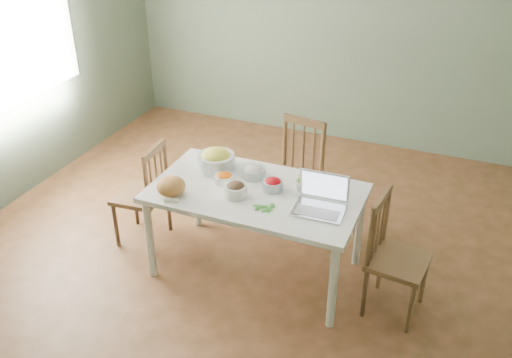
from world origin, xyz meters
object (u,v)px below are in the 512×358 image
at_px(bowl_squash, 216,159).
at_px(chair_far, 293,178).
at_px(bread_boule, 171,186).
at_px(chair_left, 140,193).
at_px(laptop, 319,196).
at_px(chair_right, 399,259).
at_px(dining_table, 256,231).

bearing_deg(bowl_squash, chair_far, 47.19).
xyz_separation_m(chair_far, bread_boule, (-0.60, -0.99, 0.32)).
height_order(chair_left, laptop, laptop).
xyz_separation_m(chair_left, bowl_squash, (0.64, 0.17, 0.36)).
bearing_deg(bread_boule, chair_right, 8.26).
xyz_separation_m(bread_boule, bowl_squash, (0.13, 0.48, 0.02)).
distance_m(dining_table, chair_right, 1.10).
relative_size(chair_far, chair_left, 1.07).
relative_size(chair_far, bread_boule, 4.59).
bearing_deg(bowl_squash, chair_left, -165.53).
distance_m(chair_left, bread_boule, 0.69).
xyz_separation_m(dining_table, bowl_squash, (-0.42, 0.19, 0.45)).
bearing_deg(bread_boule, laptop, 10.03).
bearing_deg(chair_right, bowl_squash, 87.89).
bearing_deg(laptop, dining_table, 166.87).
xyz_separation_m(bowl_squash, laptop, (0.93, -0.29, 0.04)).
relative_size(chair_far, bowl_squash, 3.34).
height_order(chair_far, bowl_squash, chair_far).
xyz_separation_m(chair_far, chair_right, (1.04, -0.75, -0.03)).
height_order(chair_right, bowl_squash, chair_right).
height_order(bowl_squash, laptop, laptop).
bearing_deg(laptop, bread_boule, -172.45).
xyz_separation_m(chair_right, bread_boule, (-1.65, -0.24, 0.34)).
distance_m(dining_table, laptop, 0.72).
distance_m(dining_table, bowl_squash, 0.65).
bearing_deg(dining_table, laptop, -10.65).
relative_size(dining_table, chair_far, 1.61).
bearing_deg(chair_left, bread_boule, 53.52).
bearing_deg(chair_far, bowl_squash, -123.92).
bearing_deg(laptop, bowl_squash, 160.21).
bearing_deg(dining_table, bread_boule, -152.77).
distance_m(dining_table, chair_left, 1.06).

